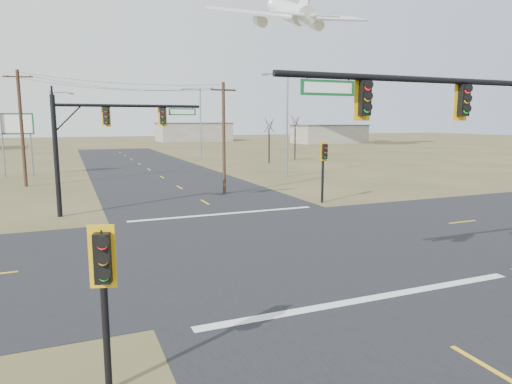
% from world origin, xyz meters
% --- Properties ---
extents(ground, '(320.00, 320.00, 0.00)m').
position_xyz_m(ground, '(0.00, 0.00, 0.00)').
color(ground, brown).
rests_on(ground, ground).
extents(road_ew, '(160.00, 14.00, 0.02)m').
position_xyz_m(road_ew, '(0.00, 0.00, 0.01)').
color(road_ew, black).
rests_on(road_ew, ground).
extents(road_ns, '(14.00, 160.00, 0.02)m').
position_xyz_m(road_ns, '(0.00, 0.00, 0.01)').
color(road_ns, black).
rests_on(road_ns, ground).
extents(stop_bar_near, '(12.00, 0.40, 0.01)m').
position_xyz_m(stop_bar_near, '(0.00, -7.50, 0.03)').
color(stop_bar_near, silver).
rests_on(stop_bar_near, road_ns).
extents(stop_bar_far, '(12.00, 0.40, 0.01)m').
position_xyz_m(stop_bar_far, '(0.00, 7.50, 0.03)').
color(stop_bar_far, silver).
rests_on(stop_bar_far, road_ns).
extents(mast_arm_near, '(11.20, 0.44, 7.73)m').
position_xyz_m(mast_arm_near, '(3.95, -7.50, 5.60)').
color(mast_arm_near, black).
rests_on(mast_arm_near, ground).
extents(mast_arm_far, '(9.09, 0.59, 7.36)m').
position_xyz_m(mast_arm_far, '(-6.69, 10.69, 5.30)').
color(mast_arm_far, black).
rests_on(mast_arm_far, ground).
extents(pedestal_signal_ne, '(0.57, 0.50, 4.39)m').
position_xyz_m(pedestal_signal_ne, '(7.80, 8.61, 3.21)').
color(pedestal_signal_ne, black).
rests_on(pedestal_signal_ne, ground).
extents(pedestal_signal_sw, '(0.65, 0.55, 3.75)m').
position_xyz_m(pedestal_signal_sw, '(-8.41, -9.73, 2.78)').
color(pedestal_signal_sw, black).
rests_on(pedestal_signal_sw, ground).
extents(utility_pole_near, '(2.14, 0.43, 8.78)m').
position_xyz_m(utility_pole_near, '(2.50, 15.02, 4.59)').
color(utility_pole_near, '#402B1B').
rests_on(utility_pole_near, ground).
extents(utility_pole_far, '(2.46, 0.69, 10.20)m').
position_xyz_m(utility_pole_far, '(-12.55, 26.03, 5.28)').
color(utility_pole_far, '#402B1B').
rests_on(utility_pole_far, ground).
extents(highway_sign, '(3.51, 0.54, 6.62)m').
position_xyz_m(highway_sign, '(-13.78, 34.54, 4.64)').
color(highway_sign, gray).
rests_on(highway_sign, ground).
extents(streetlight_a, '(2.97, 0.36, 10.66)m').
position_xyz_m(streetlight_a, '(11.92, 23.36, 5.98)').
color(streetlight_a, gray).
rests_on(streetlight_a, ground).
extents(streetlight_b, '(3.00, 0.33, 10.75)m').
position_xyz_m(streetlight_b, '(9.91, 49.03, 6.04)').
color(streetlight_b, gray).
rests_on(streetlight_b, ground).
extents(streetlight_c, '(2.55, 0.28, 9.14)m').
position_xyz_m(streetlight_c, '(-10.14, 37.17, 5.13)').
color(streetlight_c, gray).
rests_on(streetlight_c, ground).
extents(bare_tree_c, '(2.90, 2.90, 6.68)m').
position_xyz_m(bare_tree_c, '(16.91, 38.50, 5.24)').
color(bare_tree_c, black).
rests_on(bare_tree_c, ground).
extents(bare_tree_d, '(2.79, 2.79, 7.06)m').
position_xyz_m(bare_tree_d, '(22.84, 42.17, 5.69)').
color(bare_tree_d, black).
rests_on(bare_tree_d, ground).
extents(warehouse_mid, '(20.00, 12.00, 5.00)m').
position_xyz_m(warehouse_mid, '(25.00, 110.00, 2.50)').
color(warehouse_mid, '#A39F90').
rests_on(warehouse_mid, ground).
extents(warehouse_right, '(18.00, 10.00, 4.50)m').
position_xyz_m(warehouse_right, '(55.00, 85.00, 2.25)').
color(warehouse_right, '#A39F90').
rests_on(warehouse_right, ground).
extents(jet_airliner, '(23.62, 25.19, 15.89)m').
position_xyz_m(jet_airliner, '(32.65, 64.34, 26.89)').
color(jet_airliner, silver).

